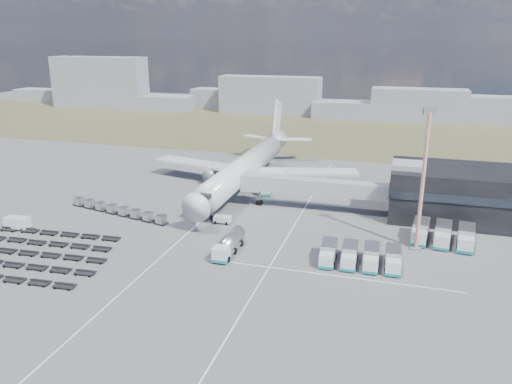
# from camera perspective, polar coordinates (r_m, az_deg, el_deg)

# --- Properties ---
(ground) EXTENTS (420.00, 420.00, 0.00)m
(ground) POSITION_cam_1_polar(r_m,az_deg,el_deg) (90.69, -7.02, -5.14)
(ground) COLOR #565659
(ground) RESTS_ON ground
(grass_strip) EXTENTS (420.00, 90.00, 0.01)m
(grass_strip) POSITION_cam_1_polar(r_m,az_deg,el_deg) (192.81, 5.95, 7.06)
(grass_strip) COLOR #4A462C
(grass_strip) RESTS_ON ground
(lane_markings) EXTENTS (47.12, 110.00, 0.01)m
(lane_markings) POSITION_cam_1_polar(r_m,az_deg,el_deg) (90.14, -0.53, -5.15)
(lane_markings) COLOR silver
(lane_markings) RESTS_ON ground
(terminal) EXTENTS (30.40, 16.40, 11.00)m
(terminal) POSITION_cam_1_polar(r_m,az_deg,el_deg) (105.70, 23.14, -0.13)
(terminal) COLOR black
(terminal) RESTS_ON ground
(jet_bridge) EXTENTS (30.30, 3.80, 7.05)m
(jet_bridge) POSITION_cam_1_polar(r_m,az_deg,el_deg) (103.05, 5.54, 0.69)
(jet_bridge) COLOR #939399
(jet_bridge) RESTS_ON ground
(airliner) EXTENTS (51.59, 64.53, 17.62)m
(airliner) POSITION_cam_1_polar(r_m,az_deg,el_deg) (117.87, -0.95, 3.05)
(airliner) COLOR silver
(airliner) RESTS_ON ground
(skyline) EXTENTS (316.18, 27.54, 24.60)m
(skyline) POSITION_cam_1_polar(r_m,az_deg,el_deg) (230.18, 3.83, 10.66)
(skyline) COLOR gray
(skyline) RESTS_ON ground
(fuel_tanker) EXTENTS (2.60, 9.88, 3.19)m
(fuel_tanker) POSITION_cam_1_polar(r_m,az_deg,el_deg) (83.34, -3.11, -5.95)
(fuel_tanker) COLOR silver
(fuel_tanker) RESTS_ON ground
(pushback_tug) EXTENTS (3.24, 1.85, 1.46)m
(pushback_tug) POSITION_cam_1_polar(r_m,az_deg,el_deg) (96.46, -3.84, -3.17)
(pushback_tug) COLOR silver
(pushback_tug) RESTS_ON ground
(utility_van) EXTENTS (4.61, 2.25, 2.39)m
(utility_van) POSITION_cam_1_polar(r_m,az_deg,el_deg) (103.31, -25.60, -3.22)
(utility_van) COLOR silver
(utility_van) RESTS_ON ground
(catering_truck) EXTENTS (4.15, 6.47, 2.76)m
(catering_truck) POSITION_cam_1_polar(r_m,az_deg,el_deg) (114.00, 1.01, 0.52)
(catering_truck) COLOR silver
(catering_truck) RESTS_ON ground
(service_trucks_near) EXTENTS (12.60, 7.26, 2.75)m
(service_trucks_near) POSITION_cam_1_polar(r_m,az_deg,el_deg) (80.76, 11.82, -7.19)
(service_trucks_near) COLOR silver
(service_trucks_near) RESTS_ON ground
(service_trucks_far) EXTENTS (10.85, 8.66, 3.07)m
(service_trucks_far) POSITION_cam_1_polar(r_m,az_deg,el_deg) (92.64, 20.57, -4.58)
(service_trucks_far) COLOR silver
(service_trucks_far) RESTS_ON ground
(uld_row) EXTENTS (24.50, 7.14, 1.68)m
(uld_row) POSITION_cam_1_polar(r_m,az_deg,el_deg) (104.47, -15.51, -1.99)
(uld_row) COLOR black
(uld_row) RESTS_ON ground
(baggage_dollies) EXTENTS (29.46, 20.46, 0.74)m
(baggage_dollies) POSITION_cam_1_polar(r_m,az_deg,el_deg) (90.93, -24.71, -6.40)
(baggage_dollies) COLOR black
(baggage_dollies) RESTS_ON ground
(floodlight_mast) EXTENTS (2.27, 1.85, 23.94)m
(floodlight_mast) POSITION_cam_1_polar(r_m,az_deg,el_deg) (85.71, 18.53, 1.20)
(floodlight_mast) COLOR #C6431F
(floodlight_mast) RESTS_ON ground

